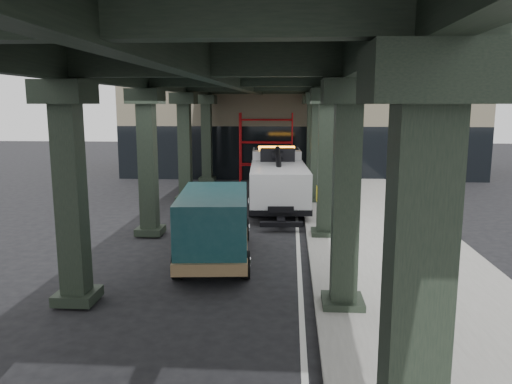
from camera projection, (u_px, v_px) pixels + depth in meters
The scene contains 8 objects.
ground at pixel (242, 255), 15.11m from camera, with size 90.00×90.00×0.00m, color black.
sidewalk at pixel (381, 237), 16.75m from camera, with size 5.00×40.00×0.15m, color gray.
lane_stripe at pixel (298, 238), 16.96m from camera, with size 0.12×38.00×0.01m, color silver.
viaduct at pixel (235, 74), 16.15m from camera, with size 7.40×32.00×6.40m.
building at pixel (300, 111), 33.92m from camera, with size 22.00×10.00×8.00m, color #C6B793.
scaffolding at pixel (266, 145), 29.13m from camera, with size 3.08×0.88×4.00m.
tow_truck at pixel (277, 177), 22.19m from camera, with size 2.77×8.22×2.66m.
towed_van at pixel (215, 223), 14.41m from camera, with size 2.41×5.20×2.05m.
Camera 1 is at (1.42, -14.48, 4.50)m, focal length 35.00 mm.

